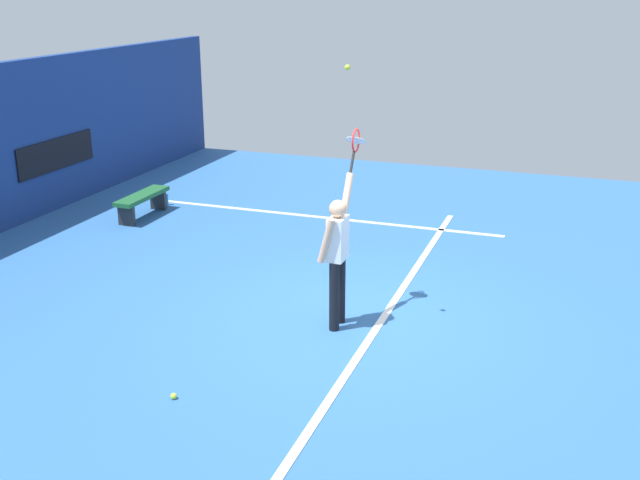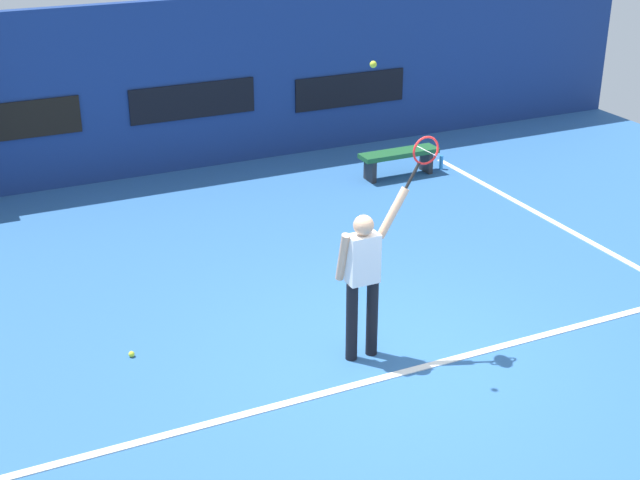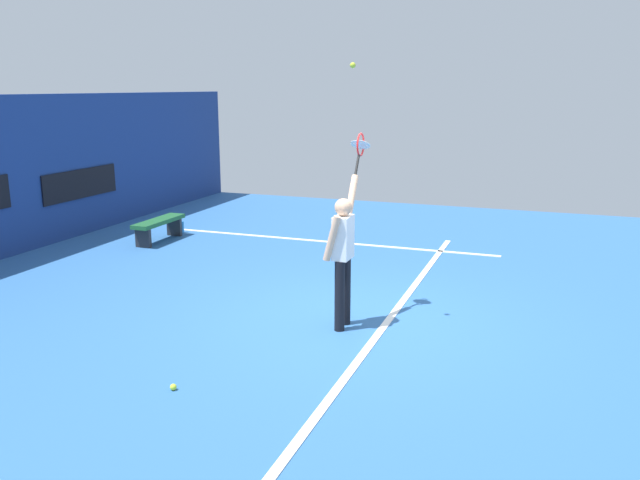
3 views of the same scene
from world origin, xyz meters
TOP-DOWN VIEW (x-y plane):
  - ground_plane at (0.00, 0.00)m, footprint 18.00×18.00m
  - sponsor_banner_starboard at (3.00, 6.93)m, footprint 2.20×0.03m
  - court_baseline at (0.00, -0.39)m, footprint 10.00×0.10m
  - court_sideline at (4.08, 2.00)m, footprint 0.10×7.00m
  - tennis_player at (-0.31, 0.13)m, footprint 0.78×0.31m
  - tennis_racket at (0.38, 0.12)m, footprint 0.45×0.27m
  - tennis_ball at (-0.31, 0.02)m, footprint 0.07×0.07m
  - court_bench at (3.00, 5.09)m, footprint 1.40×0.36m
  - water_bottle at (3.85, 5.09)m, footprint 0.07×0.07m
  - spare_ball at (-2.64, 1.19)m, footprint 0.07×0.07m

SIDE VIEW (x-z plane):
  - ground_plane at x=0.00m, z-range 0.00..0.00m
  - court_baseline at x=0.00m, z-range 0.00..0.01m
  - court_sideline at x=4.08m, z-range 0.00..0.01m
  - spare_ball at x=-2.64m, z-range 0.00..0.07m
  - water_bottle at x=3.85m, z-range 0.00..0.24m
  - court_bench at x=3.00m, z-range 0.11..0.56m
  - tennis_player at x=-0.31m, z-range 0.04..1.98m
  - sponsor_banner_starboard at x=3.00m, z-range 0.77..1.37m
  - tennis_racket at x=0.38m, z-range 1.96..2.57m
  - tennis_ball at x=-0.31m, z-range 3.25..3.32m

